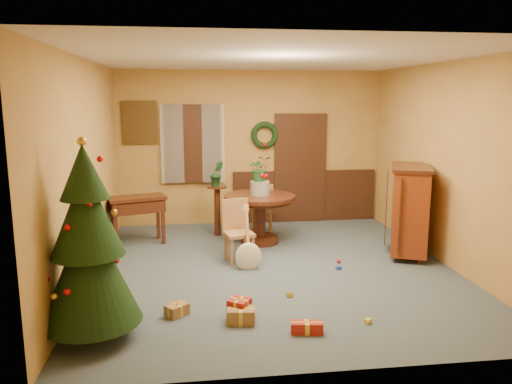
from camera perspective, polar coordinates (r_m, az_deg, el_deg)
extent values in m
plane|color=#33434B|center=(7.17, 2.09, -8.74)|extent=(5.50, 5.50, 0.00)
plane|color=silver|center=(6.79, 2.26, 15.03)|extent=(5.50, 5.50, 0.00)
plane|color=olive|center=(9.53, -0.58, 5.04)|extent=(5.00, 0.00, 5.00)
plane|color=olive|center=(4.18, 8.44, -2.29)|extent=(5.00, 0.00, 5.00)
plane|color=olive|center=(6.87, -18.86, 2.30)|extent=(0.00, 5.50, 5.50)
plane|color=olive|center=(7.65, 21.00, 2.96)|extent=(0.00, 5.50, 5.50)
cube|color=black|center=(9.81, 5.56, -0.46)|extent=(2.80, 0.06, 1.00)
cube|color=black|center=(9.69, 5.06, 2.71)|extent=(1.00, 0.08, 2.10)
cube|color=white|center=(9.73, 5.01, 2.44)|extent=(0.80, 0.03, 1.90)
cube|color=black|center=(9.41, -7.24, 5.50)|extent=(1.05, 0.08, 1.45)
cube|color=white|center=(9.44, -7.24, 5.51)|extent=(0.88, 0.03, 1.25)
cube|color=white|center=(9.36, -9.57, 5.41)|extent=(0.42, 0.02, 1.45)
cube|color=white|center=(9.37, -4.90, 5.52)|extent=(0.42, 0.02, 1.45)
torus|color=black|center=(9.47, 0.99, 6.52)|extent=(0.51, 0.11, 0.51)
cube|color=#4C3819|center=(9.44, -13.13, 7.76)|extent=(0.62, 0.05, 0.78)
cube|color=gray|center=(9.47, -13.11, 7.76)|extent=(0.48, 0.02, 0.62)
cylinder|color=black|center=(8.23, 0.44, -0.56)|extent=(1.18, 1.18, 0.06)
cylinder|color=black|center=(8.24, 0.44, -0.99)|extent=(1.05, 1.05, 0.04)
cylinder|color=black|center=(8.31, 0.44, -3.13)|extent=(0.19, 0.19, 0.65)
cylinder|color=black|center=(8.40, 0.44, -5.44)|extent=(0.63, 0.63, 0.11)
cylinder|color=slate|center=(8.20, 0.44, 0.45)|extent=(0.32, 0.32, 0.23)
imported|color=#1E4C23|center=(8.15, 0.45, 2.70)|extent=(0.38, 0.33, 0.42)
cube|color=brown|center=(7.34, -1.98, -4.80)|extent=(0.48, 0.48, 0.05)
cube|color=brown|center=(7.44, -2.42, -2.56)|extent=(0.40, 0.12, 0.47)
cube|color=brown|center=(7.60, -1.19, -6.00)|extent=(0.05, 0.05, 0.41)
cube|color=brown|center=(7.51, -3.52, -6.23)|extent=(0.05, 0.05, 0.41)
cube|color=brown|center=(7.31, -0.36, -6.68)|extent=(0.05, 0.05, 0.41)
cube|color=brown|center=(7.21, -2.78, -6.93)|extent=(0.05, 0.05, 0.41)
cube|color=brown|center=(8.89, 0.28, -2.08)|extent=(0.49, 0.49, 0.05)
cube|color=brown|center=(8.68, 0.75, -0.69)|extent=(0.39, 0.14, 0.47)
cube|color=brown|center=(8.74, -0.26, -3.79)|extent=(0.05, 0.05, 0.40)
cube|color=brown|center=(8.87, 1.64, -3.59)|extent=(0.05, 0.05, 0.40)
cube|color=brown|center=(9.03, -1.05, -3.33)|extent=(0.05, 0.05, 0.40)
cube|color=brown|center=(9.15, 0.80, -3.14)|extent=(0.05, 0.05, 0.40)
cylinder|color=black|center=(8.77, -4.44, -2.23)|extent=(0.11, 0.11, 0.86)
cylinder|color=black|center=(8.68, -4.48, 0.61)|extent=(0.34, 0.34, 0.03)
imported|color=#19471E|center=(8.65, -4.50, 2.14)|extent=(0.28, 0.25, 0.44)
cylinder|color=#382111|center=(5.46, -18.07, -14.51)|extent=(0.13, 0.13, 0.21)
cone|color=black|center=(5.22, -18.49, -8.00)|extent=(0.98, 0.98, 1.16)
cone|color=black|center=(5.08, -18.84, -2.25)|extent=(0.71, 0.71, 0.85)
cone|color=black|center=(5.01, -19.11, 2.24)|extent=(0.46, 0.46, 0.54)
sphere|color=gold|center=(4.98, -19.31, 5.50)|extent=(0.09, 0.09, 0.09)
cube|color=black|center=(8.37, -13.49, -0.67)|extent=(1.00, 0.71, 0.05)
cube|color=black|center=(8.40, -13.44, -1.60)|extent=(0.94, 0.66, 0.19)
cube|color=black|center=(8.51, -15.94, -3.41)|extent=(0.15, 0.32, 0.75)
cube|color=black|center=(8.43, -10.77, -3.32)|extent=(0.15, 0.32, 0.75)
cube|color=#62230B|center=(7.95, 17.13, -1.93)|extent=(0.86, 1.14, 1.26)
cube|color=black|center=(7.84, 17.39, 2.69)|extent=(0.94, 1.22, 0.05)
cylinder|color=black|center=(7.75, 18.17, -7.43)|extent=(0.07, 0.07, 0.09)
cylinder|color=black|center=(8.49, 15.69, -5.71)|extent=(0.07, 0.07, 0.09)
cube|color=brown|center=(5.54, -1.72, -13.90)|extent=(0.32, 0.26, 0.16)
cube|color=gold|center=(5.54, -1.72, -13.90)|extent=(0.30, 0.07, 0.16)
cube|color=gold|center=(5.54, -1.72, -13.90)|extent=(0.07, 0.23, 0.16)
cube|color=maroon|center=(5.64, -1.90, -13.14)|extent=(0.29, 0.29, 0.21)
cube|color=gold|center=(5.64, -1.90, -13.14)|extent=(0.19, 0.14, 0.21)
cube|color=gold|center=(5.64, -1.90, -13.14)|extent=(0.14, 0.19, 0.21)
cube|color=brown|center=(5.76, -9.03, -13.17)|extent=(0.29, 0.28, 0.13)
cube|color=gold|center=(5.76, -9.03, -13.17)|extent=(0.20, 0.18, 0.13)
cube|color=gold|center=(5.76, -9.03, -13.17)|extent=(0.14, 0.15, 0.13)
cube|color=maroon|center=(5.35, 5.83, -15.13)|extent=(0.34, 0.18, 0.12)
cube|color=gold|center=(5.35, 5.83, -15.13)|extent=(0.33, 0.07, 0.12)
cube|color=gold|center=(5.35, 5.83, -15.13)|extent=(0.07, 0.14, 0.12)
cube|color=#2847AF|center=(7.22, 9.42, -8.55)|extent=(0.08, 0.06, 0.05)
sphere|color=green|center=(5.45, 5.42, -14.94)|extent=(0.06, 0.06, 0.06)
cube|color=gold|center=(5.66, 12.69, -14.21)|extent=(0.09, 0.09, 0.05)
sphere|color=red|center=(7.49, 9.43, -7.79)|extent=(0.06, 0.06, 0.06)
cube|color=gold|center=(6.21, 3.87, -11.67)|extent=(0.08, 0.05, 0.05)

